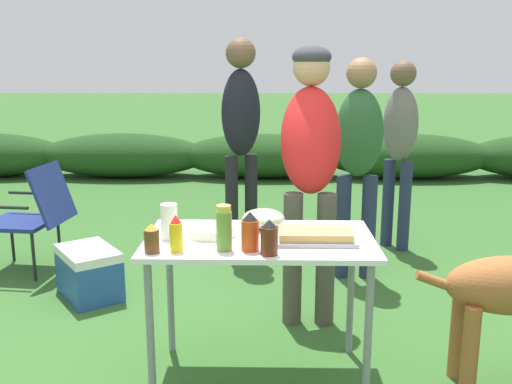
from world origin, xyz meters
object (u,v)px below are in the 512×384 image
Objects in this scene: standing_person_in_olive_jacket at (359,148)px; camp_chair_green_behind_table at (33,212)px; mixing_bowl at (263,219)px; standing_person_in_gray_fleece at (241,125)px; standing_person_in_navy_coat at (400,136)px; bbq_sauce_bottle at (269,238)px; cooler_box at (89,273)px; plate_stack at (211,231)px; food_tray at (315,236)px; mustard_bottle at (176,234)px; paper_cup_stack at (169,221)px; relish_jar at (224,228)px; standing_person_with_beanie at (311,151)px; hot_sauce_bottle at (250,232)px; folding_table at (260,253)px; beer_bottle at (152,239)px.

standing_person_in_olive_jacket is 2.48m from camp_chair_green_behind_table.
standing_person_in_gray_fleece is (-0.19, 1.71, 0.30)m from mixing_bowl.
standing_person_in_gray_fleece is (-1.32, -0.25, 0.12)m from standing_person_in_navy_coat.
bbq_sauce_bottle is 1.87m from cooler_box.
plate_stack is 1.88m from standing_person_in_gray_fleece.
standing_person_in_gray_fleece is (-0.43, 1.94, 0.32)m from food_tray.
mustard_bottle is at bearing -124.94° from standing_person_in_gray_fleece.
paper_cup_stack is at bearing -124.40° from standing_person_in_olive_jacket.
standing_person_in_gray_fleece reaches higher than standing_person_in_olive_jacket.
standing_person_in_olive_jacket is 0.91× the size of standing_person_in_gray_fleece.
standing_person_with_beanie reaches higher than relish_jar.
folding_table is at bearing 77.89° from hot_sauce_bottle.
beer_bottle is 0.16× the size of camp_chair_green_behind_table.
mustard_bottle is 0.10× the size of standing_person_in_gray_fleece.
plate_stack is at bearing -150.21° from mixing_bowl.
hot_sauce_bottle is 1.78m from cooler_box.
beer_bottle is 2.03m from standing_person_in_olive_jacket.
plate_stack is at bearing 170.49° from food_tray.
folding_table is 1.32× the size of camp_chair_green_behind_table.
bbq_sauce_bottle is at bearing -101.62° from standing_person_with_beanie.
food_tray is 0.69m from paper_cup_stack.
plate_stack is 1.48m from cooler_box.
mixing_bowl is at bearing 137.03° from food_tray.
plate_stack is at bearing -120.32° from standing_person_in_olive_jacket.
bbq_sauce_bottle reaches higher than mixing_bowl.
standing_person_in_navy_coat reaches higher than plate_stack.
mixing_bowl is 0.37m from hot_sauce_bottle.
bbq_sauce_bottle is 0.10× the size of standing_person_in_navy_coat.
plate_stack is 1.76× the size of beer_bottle.
bbq_sauce_bottle is 0.52m from beer_bottle.
standing_person_in_gray_fleece is at bearing 95.25° from folding_table.
standing_person_with_beanie is (0.45, 0.95, 0.21)m from relish_jar.
standing_person_in_olive_jacket is (1.06, 1.64, 0.15)m from mustard_bottle.
mixing_bowl is 0.12× the size of standing_person_in_gray_fleece.
hot_sauce_bottle is 2.61m from standing_person_in_navy_coat.
mixing_bowl is (0.02, 0.18, 0.12)m from folding_table.
paper_cup_stack is 0.11× the size of standing_person_in_olive_jacket.
mixing_bowl is 0.43m from bbq_sauce_bottle.
hot_sauce_bottle reaches higher than folding_table.
plate_stack is 0.30m from hot_sauce_bottle.
mixing_bowl is 1.43m from standing_person_in_olive_jacket.
paper_cup_stack reaches higher than cooler_box.
paper_cup_stack is 1.94m from standing_person_in_gray_fleece.
standing_person_in_olive_jacket is 1.01× the size of standing_person_in_navy_coat.
standing_person_in_gray_fleece is (0.26, 1.91, 0.26)m from paper_cup_stack.
hot_sauce_bottle reaches higher than mixing_bowl.
hot_sauce_bottle is (-0.06, -0.37, 0.04)m from mixing_bowl.
mixing_bowl is at bearing -115.04° from standing_person_in_olive_jacket.
standing_person_with_beanie is (0.29, 0.76, 0.39)m from folding_table.
standing_person_in_navy_coat is at bearing 60.82° from relish_jar.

